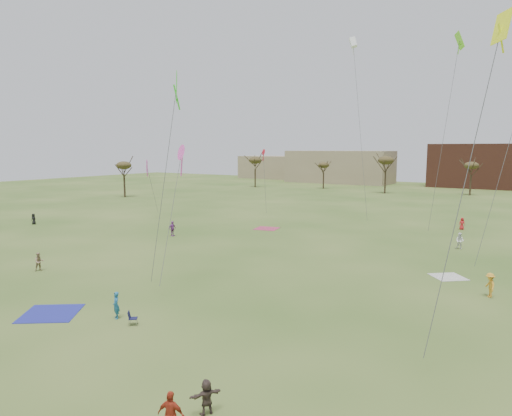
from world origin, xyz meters
The scene contains 19 objects.
ground centered at (0.00, 0.00, 0.00)m, with size 260.00×260.00×0.00m, color #2E5119.
flyer_near_right centered at (-0.77, -3.23, 0.86)m, with size 0.63×0.41×1.73m, color #206293.
spectator_fore_a centered at (10.72, -10.45, 0.92)m, with size 1.08×0.45×1.85m, color #AD331D.
spectator_fore_b centered at (-15.69, 0.92, 0.81)m, with size 0.79×0.62×1.63m, color #9D8064.
spectator_fore_c centered at (10.82, -8.49, 0.74)m, with size 1.37×0.44×1.48m, color #4F3D38.
flyer_mid_a centered at (-39.89, 15.32, 0.77)m, with size 0.75×0.49×1.54m, color black.
flyer_mid_b centered at (18.70, 14.41, 0.89)m, with size 1.15×0.66×1.79m, color gold.
spectator_mid_d centered at (-17.07, 19.42, 0.94)m, with size 1.10×0.46×1.88m, color purple.
spectator_mid_e centered at (14.06, 30.62, 0.89)m, with size 0.86×0.67×1.77m, color white.
flyer_far_b centered at (12.21, 43.74, 0.81)m, with size 0.79×0.51×1.62m, color red.
blanket_blue centered at (-5.07, -4.99, 0.00)m, with size 3.45×3.45×0.03m, color #222795.
blanket_cream centered at (15.17, 18.37, 0.00)m, with size 2.48×2.48×0.03m, color silver.
blanket_plum centered at (-10.07, 30.29, 0.00)m, with size 3.00×3.00×0.03m, color #AF3657.
camp_chair_center centered at (0.97, -3.44, 0.26)m, with size 0.74×0.73×0.87m.
kites_aloft centered at (4.42, 30.60, 18.70)m, with size 59.32×51.88×25.10m.
tree_line centered at (-2.85, 79.12, 7.09)m, with size 117.44×49.32×8.91m.
building_tan centered at (-35.00, 115.00, 5.00)m, with size 32.00×14.00×10.00m, color #937F60.
building_brick centered at (5.00, 120.00, 6.00)m, with size 26.00×16.00×12.00m, color brown.
building_tan_west centered at (-65.00, 122.00, 4.00)m, with size 20.00×12.00×8.00m, color #937F60.
Camera 1 is at (22.06, -22.21, 10.76)m, focal length 32.45 mm.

